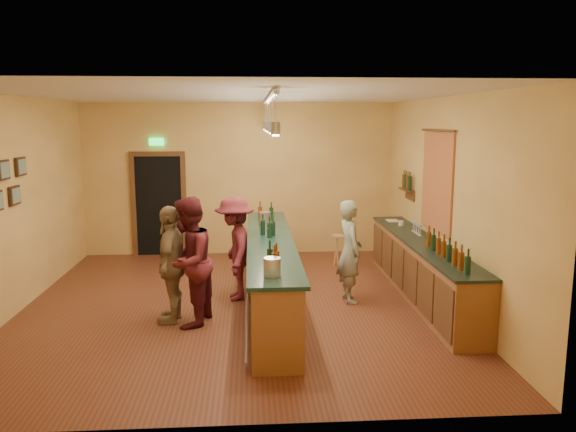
{
  "coord_description": "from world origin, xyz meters",
  "views": [
    {
      "loc": [
        0.24,
        -8.4,
        2.84
      ],
      "look_at": [
        0.81,
        0.2,
        1.36
      ],
      "focal_mm": 35.0,
      "sensor_mm": 36.0,
      "label": 1
    }
  ],
  "objects": [
    {
      "name": "ceiling",
      "position": [
        0.0,
        0.0,
        3.2
      ],
      "size": [
        6.5,
        7.0,
        0.02
      ],
      "primitive_type": "cube",
      "color": "silver",
      "rests_on": "wall_back"
    },
    {
      "name": "pendant_track",
      "position": [
        0.52,
        -0.0,
        2.98
      ],
      "size": [
        0.11,
        4.6,
        0.5
      ],
      "color": "silver",
      "rests_on": "ceiling"
    },
    {
      "name": "floor",
      "position": [
        0.0,
        0.0,
        0.0
      ],
      "size": [
        7.0,
        7.0,
        0.0
      ],
      "primitive_type": "plane",
      "color": "#582819",
      "rests_on": "ground"
    },
    {
      "name": "tasting_bar",
      "position": [
        0.52,
        -0.0,
        0.61
      ],
      "size": [
        0.73,
        5.1,
        1.38
      ],
      "color": "brown",
      "rests_on": "floor"
    },
    {
      "name": "bartender",
      "position": [
        1.78,
        0.1,
        0.81
      ],
      "size": [
        0.47,
        0.64,
        1.62
      ],
      "primitive_type": "imported",
      "rotation": [
        0.0,
        0.0,
        1.72
      ],
      "color": "gray",
      "rests_on": "floor"
    },
    {
      "name": "bar_stool",
      "position": [
        1.96,
        2.2,
        0.49
      ],
      "size": [
        0.31,
        0.31,
        0.63
      ],
      "rotation": [
        0.0,
        0.0,
        0.14
      ],
      "color": "#AE864F",
      "rests_on": "floor"
    },
    {
      "name": "customer_b",
      "position": [
        -0.89,
        -0.62,
        0.84
      ],
      "size": [
        0.51,
        1.02,
        1.67
      ],
      "primitive_type": "imported",
      "rotation": [
        0.0,
        0.0,
        -1.68
      ],
      "color": "#997A51",
      "rests_on": "floor"
    },
    {
      "name": "customer_c",
      "position": [
        -0.03,
        0.34,
        0.83
      ],
      "size": [
        0.72,
        1.12,
        1.66
      ],
      "primitive_type": "imported",
      "rotation": [
        0.0,
        0.0,
        -1.47
      ],
      "color": "#59191E",
      "rests_on": "floor"
    },
    {
      "name": "bottle_shelf",
      "position": [
        3.17,
        1.9,
        1.67
      ],
      "size": [
        0.17,
        0.55,
        0.54
      ],
      "color": "#553519",
      "rests_on": "wall_right"
    },
    {
      "name": "wall_left",
      "position": [
        -3.25,
        0.0,
        1.6
      ],
      "size": [
        0.02,
        7.0,
        3.2
      ],
      "primitive_type": "cube",
      "color": "#B38943",
      "rests_on": "floor"
    },
    {
      "name": "wall_front",
      "position": [
        0.0,
        -3.5,
        1.6
      ],
      "size": [
        6.5,
        0.02,
        3.2
      ],
      "primitive_type": "cube",
      "color": "#B38943",
      "rests_on": "floor"
    },
    {
      "name": "doorway",
      "position": [
        -1.7,
        3.47,
        1.13
      ],
      "size": [
        1.15,
        0.09,
        2.48
      ],
      "color": "black",
      "rests_on": "wall_back"
    },
    {
      "name": "wall_right",
      "position": [
        3.25,
        0.0,
        1.6
      ],
      "size": [
        0.02,
        7.0,
        3.2
      ],
      "primitive_type": "cube",
      "color": "#B38943",
      "rests_on": "floor"
    },
    {
      "name": "customer_a",
      "position": [
        -0.64,
        -0.79,
        0.91
      ],
      "size": [
        0.88,
        1.02,
        1.81
      ],
      "primitive_type": "imported",
      "rotation": [
        0.0,
        0.0,
        -1.82
      ],
      "color": "#59191E",
      "rests_on": "floor"
    },
    {
      "name": "wall_back",
      "position": [
        0.0,
        3.5,
        1.6
      ],
      "size": [
        6.5,
        0.02,
        3.2
      ],
      "primitive_type": "cube",
      "color": "#B38943",
      "rests_on": "floor"
    },
    {
      "name": "tapestry",
      "position": [
        3.23,
        0.4,
        1.85
      ],
      "size": [
        0.03,
        1.4,
        1.6
      ],
      "primitive_type": "cube",
      "color": "maroon",
      "rests_on": "wall_right"
    },
    {
      "name": "back_counter",
      "position": [
        2.97,
        0.18,
        0.49
      ],
      "size": [
        0.6,
        4.55,
        1.27
      ],
      "color": "brown",
      "rests_on": "floor"
    }
  ]
}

